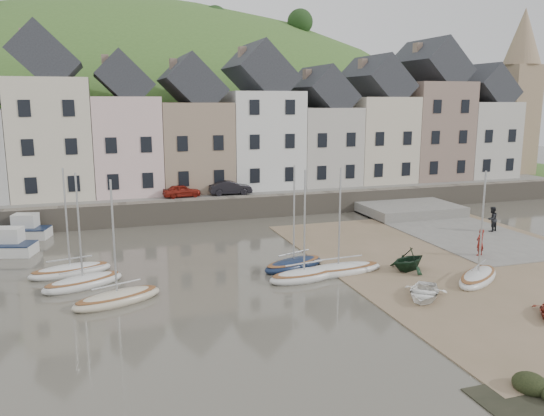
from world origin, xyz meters
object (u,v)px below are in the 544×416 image
object	(u,v)px
rowboat_green	(408,259)
car_right	(230,188)
person_red	(480,242)
sailboat_0	(83,282)
person_dark	(492,219)
car_left	(182,191)
rowboat_white	(424,292)

from	to	relation	value
rowboat_green	car_right	world-z (taller)	car_right
person_red	car_right	world-z (taller)	car_right
sailboat_0	car_right	distance (m)	20.49
rowboat_green	person_dark	bearing A→B (deg)	99.89
sailboat_0	person_red	bearing A→B (deg)	-4.37
car_left	car_right	xyz separation A→B (m)	(4.24, 0.00, 0.07)
rowboat_green	person_dark	distance (m)	12.59
rowboat_green	car_right	bearing A→B (deg)	176.77
car_left	car_right	distance (m)	4.24
rowboat_green	person_dark	size ratio (longest dim) A/B	1.37
sailboat_0	rowboat_white	xyz separation A→B (m)	(16.16, -7.16, 0.11)
person_red	car_right	bearing A→B (deg)	-74.66
sailboat_0	person_dark	size ratio (longest dim) A/B	3.40
sailboat_0	rowboat_white	size ratio (longest dim) A/B	2.11
person_red	rowboat_green	bearing A→B (deg)	-5.87
person_dark	rowboat_white	bearing A→B (deg)	20.56
car_left	person_dark	bearing A→B (deg)	-126.23
person_red	car_right	size ratio (longest dim) A/B	0.46
rowboat_white	car_left	xyz separation A→B (m)	(-8.37, 23.64, 1.77)
rowboat_green	car_left	world-z (taller)	car_left
person_red	car_left	bearing A→B (deg)	-66.18
sailboat_0	rowboat_white	world-z (taller)	sailboat_0
sailboat_0	person_red	distance (m)	23.78
rowboat_white	car_left	world-z (taller)	car_left
person_red	car_left	size ratio (longest dim) A/B	0.53
car_left	car_right	bearing A→B (deg)	-94.07
rowboat_green	person_red	distance (m)	5.97
sailboat_0	rowboat_green	distance (m)	18.11
sailboat_0	car_right	size ratio (longest dim) A/B	1.70
rowboat_white	person_red	world-z (taller)	person_red
sailboat_0	rowboat_green	size ratio (longest dim) A/B	2.47
person_dark	car_left	bearing A→B (deg)	-51.20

